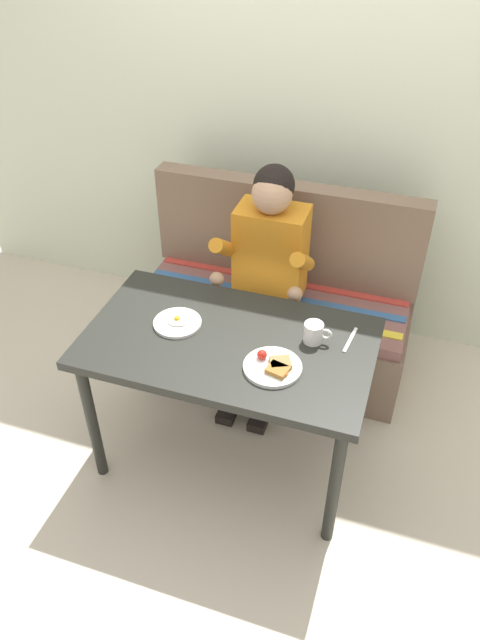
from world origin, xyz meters
The scene contains 9 objects.
ground_plane centered at (0.00, 0.00, 0.00)m, with size 8.00×8.00×0.00m, color beige.
back_wall centered at (0.00, 1.27, 1.30)m, with size 4.40×0.10×2.60m, color beige.
table centered at (0.00, 0.00, 0.65)m, with size 1.20×0.70×0.73m.
couch centered at (0.00, 0.76, 0.33)m, with size 1.44×0.56×1.00m.
person centered at (-0.01, 0.59, 0.74)m, with size 0.45×0.61×1.21m.
plate_breakfast centered at (0.23, -0.11, 0.74)m, with size 0.23×0.23×0.05m.
plate_eggs centered at (-0.24, 0.03, 0.74)m, with size 0.21×0.21×0.04m.
coffee_mug centered at (0.33, 0.10, 0.78)m, with size 0.12×0.08×0.09m.
fork centered at (0.48, 0.15, 0.73)m, with size 0.01×0.17×0.01m, color silver.
Camera 1 is at (0.64, -1.77, 2.32)m, focal length 33.48 mm.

